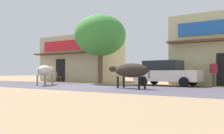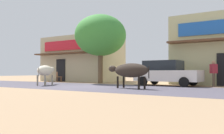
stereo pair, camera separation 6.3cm
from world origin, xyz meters
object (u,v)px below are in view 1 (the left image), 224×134
(pedestrian_by_shop, at_px, (213,71))
(cafe_chair_near_tree, at_px, (58,76))
(parked_hatchback_car, at_px, (166,73))
(roadside_tree, at_px, (100,36))
(cow_near_brown, at_px, (45,71))
(cow_far_dark, at_px, (130,71))

(pedestrian_by_shop, distance_m, cafe_chair_near_tree, 13.03)
(parked_hatchback_car, relative_size, cafe_chair_near_tree, 4.65)
(roadside_tree, bearing_deg, cow_near_brown, -111.31)
(parked_hatchback_car, distance_m, cafe_chair_near_tree, 10.27)
(cow_near_brown, xyz_separation_m, pedestrian_by_shop, (10.03, 4.33, -0.04))
(pedestrian_by_shop, relative_size, cafe_chair_near_tree, 1.74)
(roadside_tree, xyz_separation_m, parked_hatchback_car, (5.61, -0.58, -2.98))
(roadside_tree, xyz_separation_m, cafe_chair_near_tree, (-4.64, 0.04, -3.31))
(cow_far_dark, height_order, pedestrian_by_shop, pedestrian_by_shop)
(parked_hatchback_car, height_order, cafe_chair_near_tree, parked_hatchback_car)
(cow_far_dark, bearing_deg, cafe_chair_near_tree, 155.86)
(cow_near_brown, bearing_deg, pedestrian_by_shop, 23.33)
(parked_hatchback_car, distance_m, cow_near_brown, 8.13)
(cow_near_brown, height_order, cow_far_dark, cow_far_dark)
(parked_hatchback_car, relative_size, pedestrian_by_shop, 2.67)
(roadside_tree, relative_size, cow_far_dark, 1.95)
(roadside_tree, distance_m, cafe_chair_near_tree, 5.70)
(parked_hatchback_car, distance_m, pedestrian_by_shop, 2.86)
(roadside_tree, distance_m, cow_far_dark, 6.94)
(cow_near_brown, bearing_deg, roadside_tree, 68.69)
(parked_hatchback_car, bearing_deg, cow_far_dark, -103.30)
(cow_far_dark, height_order, cafe_chair_near_tree, cow_far_dark)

